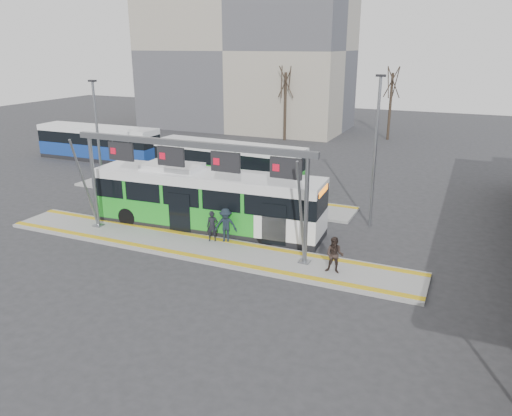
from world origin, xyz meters
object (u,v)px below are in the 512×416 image
(passenger_a, at_px, (212,226))
(gantry, at_px, (191,163))
(passenger_b, at_px, (335,255))
(passenger_c, at_px, (226,225))
(hero_bus, at_px, (208,201))

(passenger_a, bearing_deg, gantry, -160.78)
(gantry, bearing_deg, passenger_b, -3.71)
(passenger_a, height_order, passenger_c, passenger_c)
(passenger_a, xyz_separation_m, passenger_b, (6.68, -1.14, 0.04))
(gantry, relative_size, passenger_c, 7.39)
(passenger_a, distance_m, passenger_c, 0.71)
(passenger_b, bearing_deg, hero_bus, 156.80)
(gantry, xyz_separation_m, hero_bus, (-0.58, 2.52, -2.70))
(passenger_b, bearing_deg, gantry, 173.72)
(passenger_b, relative_size, passenger_c, 0.94)
(gantry, distance_m, hero_bus, 3.74)
(gantry, xyz_separation_m, passenger_a, (0.70, 0.67, -3.36))
(gantry, height_order, passenger_b, gantry)
(gantry, height_order, passenger_a, gantry)
(passenger_c, bearing_deg, hero_bus, 120.08)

